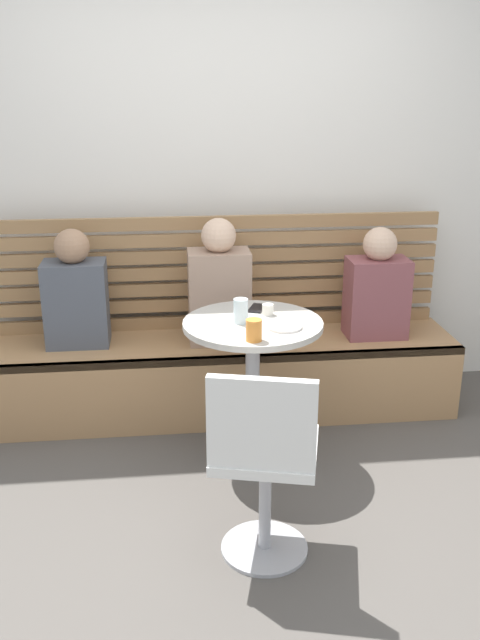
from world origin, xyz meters
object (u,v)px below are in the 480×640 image
cup_tumbler_orange (254,330)px  cup_espresso_small (268,310)px  white_chair (264,459)px  person_adult (219,288)px  person_child_middle (377,289)px  phone_on_table (257,308)px  booth_bench (219,376)px  person_child_left (76,295)px  cafe_table (253,364)px  plate_small (284,327)px  cup_glass_tall (241,311)px

cup_tumbler_orange → cup_espresso_small: cup_tumbler_orange is taller
white_chair → person_adult: 1.38m
person_child_middle → cup_espresso_small: 0.82m
white_chair → phone_on_table: 1.04m
booth_bench → cup_tumbler_orange: 0.98m
cup_espresso_small → phone_on_table: 0.11m
person_child_left → person_adult: bearing=-2.7°
cafe_table → plate_small: (0.13, -0.11, 0.23)m
cup_glass_tall → phone_on_table: size_ratio=0.86×
person_child_left → booth_bench: bearing=-3.0°
white_chair → cup_glass_tall: bearing=90.1°
booth_bench → person_adult: (0.01, 0.00, 0.53)m
cup_glass_tall → phone_on_table: bearing=62.4°
person_child_left → plate_small: person_child_left is taller
cup_tumbler_orange → cup_espresso_small: 0.37m
cafe_table → white_chair: white_chair is taller
white_chair → booth_bench: bearing=92.8°
white_chair → cup_glass_tall: 0.86m
person_adult → cup_tumbler_orange: size_ratio=7.02×
person_child_middle → cup_espresso_small: size_ratio=11.34×
booth_bench → cup_espresso_small: 0.74m
cafe_table → phone_on_table: (0.05, 0.19, 0.23)m
person_child_middle → cup_glass_tall: (-0.84, -0.55, 0.08)m
white_chair → cup_espresso_small: white_chair is taller
white_chair → cup_tumbler_orange: (0.03, 0.55, 0.33)m
phone_on_table → plate_small: bearing=127.9°
white_chair → person_child_middle: person_child_middle is taller
person_child_middle → cup_glass_tall: size_ratio=5.29×
person_adult → booth_bench: bearing=-149.8°
person_child_left → phone_on_table: size_ratio=4.67×
person_adult → cup_glass_tall: bearing=-84.0°
booth_bench → white_chair: bearing=-87.2°
white_chair → person_child_middle: size_ratio=1.34×
white_chair → person_adult: size_ratio=1.21×
plate_small → phone_on_table: (-0.09, 0.29, -0.00)m
booth_bench → plate_small: plate_small is taller
cafe_table → person_child_middle: 0.96m
person_child_left → cup_glass_tall: 1.04m
cafe_table → cup_glass_tall: cup_glass_tall is taller
cup_glass_tall → cup_espresso_small: 0.18m
booth_bench → person_adult: size_ratio=3.85×
white_chair → person_adult: person_adult is taller
person_child_middle → plate_small: (-0.64, -0.64, 0.03)m
cup_espresso_small → cup_tumbler_orange: bearing=-108.3°
booth_bench → white_chair: 1.37m
cup_espresso_small → plate_small: (0.05, -0.20, -0.02)m
cup_tumbler_orange → cup_espresso_small: (0.11, 0.35, -0.02)m
cafe_table → person_adult: (-0.12, 0.54, 0.23)m
cup_espresso_small → phone_on_table: bearing=112.1°
person_adult → cup_tumbler_orange: bearing=-83.6°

